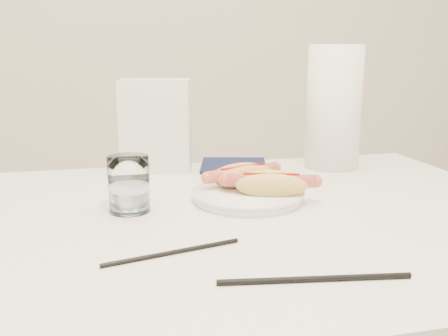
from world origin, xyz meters
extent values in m
cube|color=white|center=(0.00, 0.00, 0.73)|extent=(1.20, 0.80, 0.04)
cylinder|color=silver|center=(0.54, 0.34, 0.35)|extent=(0.04, 0.04, 0.71)
cylinder|color=white|center=(0.08, 0.06, 0.76)|extent=(0.26, 0.26, 0.02)
ellipsoid|color=tan|center=(0.09, 0.09, 0.79)|extent=(0.13, 0.07, 0.04)
ellipsoid|color=tan|center=(0.08, 0.12, 0.79)|extent=(0.13, 0.07, 0.04)
ellipsoid|color=tan|center=(0.08, 0.11, 0.78)|extent=(0.12, 0.08, 0.02)
cylinder|color=#D55B4B|center=(0.08, 0.11, 0.79)|extent=(0.16, 0.07, 0.02)
cylinder|color=#990A05|center=(0.08, 0.11, 0.80)|extent=(0.10, 0.04, 0.01)
ellipsoid|color=#E8C05A|center=(0.11, 0.02, 0.79)|extent=(0.13, 0.07, 0.04)
ellipsoid|color=#E8C05A|center=(0.12, 0.05, 0.79)|extent=(0.13, 0.07, 0.04)
ellipsoid|color=#E8C05A|center=(0.12, 0.03, 0.78)|extent=(0.12, 0.08, 0.02)
cylinder|color=#D3504A|center=(0.12, 0.03, 0.79)|extent=(0.16, 0.07, 0.02)
cylinder|color=#990A05|center=(0.12, 0.03, 0.80)|extent=(0.10, 0.04, 0.01)
cylinder|color=white|center=(-0.14, 0.05, 0.80)|extent=(0.07, 0.07, 0.10)
cylinder|color=black|center=(-0.09, -0.16, 0.75)|extent=(0.19, 0.05, 0.01)
cylinder|color=black|center=(0.07, -0.28, 0.75)|extent=(0.24, 0.04, 0.01)
cube|color=silver|center=(-0.06, 0.35, 0.86)|extent=(0.17, 0.12, 0.21)
cube|color=#111737|center=(0.12, 0.34, 0.75)|extent=(0.19, 0.19, 0.01)
cylinder|color=white|center=(0.35, 0.29, 0.89)|extent=(0.16, 0.16, 0.29)
camera|label=1|loc=(-0.16, -0.78, 1.02)|focal=39.17mm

